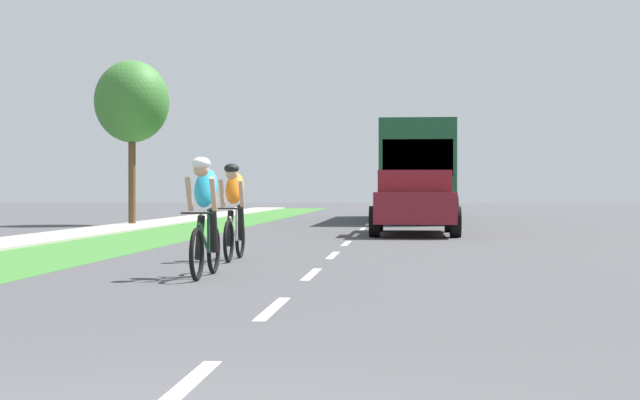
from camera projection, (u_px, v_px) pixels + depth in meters
name	position (u px, v px, depth m)	size (l,w,h in m)	color
ground_plane	(355.00, 236.00, 23.74)	(120.00, 120.00, 0.00)	#424244
grass_verge	(162.00, 235.00, 24.20)	(2.65, 70.00, 0.01)	#38722D
sidewalk_concrete	(77.00, 234.00, 24.40)	(1.85, 70.00, 0.10)	#9E998E
lane_markings_center	(363.00, 229.00, 27.72)	(0.12, 54.07, 0.01)	white
cyclist_lead	(205.00, 216.00, 12.41)	(0.42, 1.72, 1.58)	black
cyclist_trailing	(234.00, 211.00, 15.41)	(0.42, 1.72, 1.58)	black
pickup_maroon	(414.00, 203.00, 24.33)	(2.22, 5.10, 1.64)	maroon
bus_dark_green	(416.00, 168.00, 35.83)	(2.78, 11.60, 3.48)	#194C2D
street_tree_near	(132.00, 102.00, 30.99)	(2.45, 2.45, 5.42)	brown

